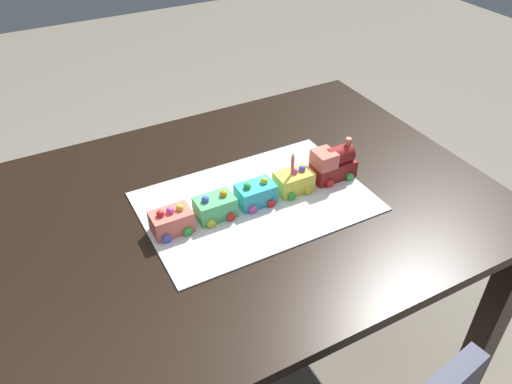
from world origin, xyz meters
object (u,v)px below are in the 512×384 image
(cake_car_flatbed_turquoise, at_px, (256,194))
(cake_car_tanker_coral, at_px, (171,221))
(dining_table, at_px, (235,232))
(cake_locomotive, at_px, (333,163))
(cake_car_gondola_mint_green, at_px, (215,207))
(birthday_candle, at_px, (293,161))
(cake_car_hopper_lemon, at_px, (294,181))

(cake_car_flatbed_turquoise, bearing_deg, cake_car_tanker_coral, 0.00)
(dining_table, height_order, cake_locomotive, cake_locomotive)
(cake_locomotive, xyz_separation_m, cake_car_gondola_mint_green, (0.36, 0.00, -0.02))
(cake_car_gondola_mint_green, height_order, birthday_candle, birthday_candle)
(dining_table, distance_m, cake_car_hopper_lemon, 0.22)
(cake_car_gondola_mint_green, bearing_deg, cake_car_tanker_coral, 0.00)
(dining_table, relative_size, cake_car_gondola_mint_green, 14.00)
(dining_table, xyz_separation_m, cake_car_flatbed_turquoise, (-0.05, 0.03, 0.14))
(dining_table, height_order, cake_car_gondola_mint_green, cake_car_gondola_mint_green)
(cake_locomotive, bearing_deg, cake_car_tanker_coral, 0.00)
(cake_car_hopper_lemon, xyz_separation_m, cake_car_tanker_coral, (0.35, 0.00, 0.00))
(cake_car_gondola_mint_green, bearing_deg, birthday_candle, -180.00)
(cake_car_hopper_lemon, height_order, cake_car_tanker_coral, same)
(birthday_candle, bearing_deg, cake_locomotive, 180.00)
(dining_table, distance_m, cake_car_gondola_mint_green, 0.16)
(cake_locomotive, distance_m, birthday_candle, 0.14)
(birthday_candle, bearing_deg, cake_car_gondola_mint_green, 0.00)
(dining_table, xyz_separation_m, birthday_candle, (-0.16, 0.03, 0.21))
(dining_table, relative_size, cake_car_flatbed_turquoise, 14.00)
(cake_locomotive, height_order, birthday_candle, birthday_candle)
(cake_locomotive, distance_m, cake_car_flatbed_turquoise, 0.25)
(dining_table, bearing_deg, cake_locomotive, 173.56)
(cake_car_hopper_lemon, xyz_separation_m, cake_car_gondola_mint_green, (0.24, 0.00, 0.00))
(cake_car_gondola_mint_green, distance_m, cake_car_tanker_coral, 0.12)
(cake_car_flatbed_turquoise, relative_size, cake_car_tanker_coral, 1.00)
(cake_locomotive, height_order, cake_car_gondola_mint_green, cake_locomotive)
(dining_table, xyz_separation_m, cake_locomotive, (-0.29, 0.03, 0.16))
(cake_car_flatbed_turquoise, xyz_separation_m, cake_car_gondola_mint_green, (0.12, 0.00, 0.00))
(cake_car_flatbed_turquoise, distance_m, birthday_candle, 0.13)
(cake_car_tanker_coral, bearing_deg, cake_car_gondola_mint_green, 180.00)
(cake_car_hopper_lemon, height_order, birthday_candle, birthday_candle)
(cake_car_hopper_lemon, height_order, cake_car_gondola_mint_green, same)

